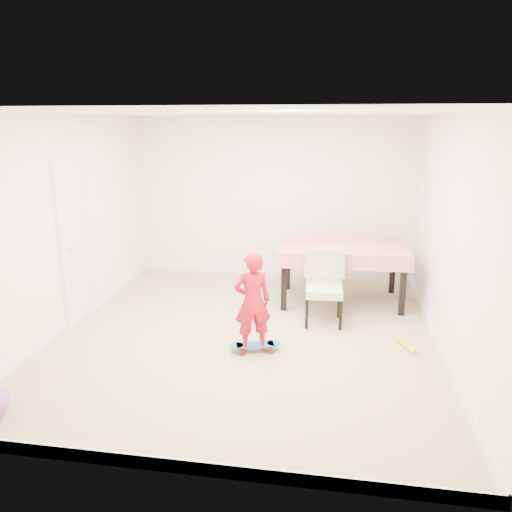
% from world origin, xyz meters
% --- Properties ---
extents(ground, '(5.00, 5.00, 0.00)m').
position_xyz_m(ground, '(0.00, 0.00, 0.00)').
color(ground, tan).
rests_on(ground, ground).
extents(ceiling, '(4.50, 5.00, 0.04)m').
position_xyz_m(ceiling, '(0.00, 0.00, 2.58)').
color(ceiling, white).
rests_on(ceiling, wall_back).
extents(wall_back, '(4.50, 0.04, 2.60)m').
position_xyz_m(wall_back, '(0.00, 2.48, 1.30)').
color(wall_back, white).
rests_on(wall_back, ground).
extents(wall_front, '(4.50, 0.04, 2.60)m').
position_xyz_m(wall_front, '(0.00, -2.48, 1.30)').
color(wall_front, white).
rests_on(wall_front, ground).
extents(wall_left, '(0.04, 5.00, 2.60)m').
position_xyz_m(wall_left, '(-2.23, 0.00, 1.30)').
color(wall_left, white).
rests_on(wall_left, ground).
extents(wall_right, '(0.04, 5.00, 2.60)m').
position_xyz_m(wall_right, '(2.23, 0.00, 1.30)').
color(wall_right, white).
rests_on(wall_right, ground).
extents(door, '(0.11, 0.94, 2.11)m').
position_xyz_m(door, '(-2.22, 0.30, 1.02)').
color(door, white).
rests_on(door, ground).
extents(baseboard_back, '(4.50, 0.02, 0.12)m').
position_xyz_m(baseboard_back, '(0.00, 2.49, 0.06)').
color(baseboard_back, white).
rests_on(baseboard_back, ground).
extents(baseboard_front, '(4.50, 0.02, 0.12)m').
position_xyz_m(baseboard_front, '(0.00, -2.49, 0.06)').
color(baseboard_front, white).
rests_on(baseboard_front, ground).
extents(baseboard_left, '(0.02, 5.00, 0.12)m').
position_xyz_m(baseboard_left, '(-2.24, 0.00, 0.06)').
color(baseboard_left, white).
rests_on(baseboard_left, ground).
extents(baseboard_right, '(0.02, 5.00, 0.12)m').
position_xyz_m(baseboard_right, '(2.24, 0.00, 0.06)').
color(baseboard_right, white).
rests_on(baseboard_right, ground).
extents(dining_table, '(1.82, 1.19, 0.84)m').
position_xyz_m(dining_table, '(1.13, 1.42, 0.42)').
color(dining_table, '#B01509').
rests_on(dining_table, ground).
extents(dining_chair, '(0.54, 0.62, 0.94)m').
position_xyz_m(dining_chair, '(0.92, 0.55, 0.47)').
color(dining_chair, beige).
rests_on(dining_chair, ground).
extents(skateboard, '(0.62, 0.37, 0.09)m').
position_xyz_m(skateboard, '(0.19, -0.40, 0.04)').
color(skateboard, blue).
rests_on(skateboard, ground).
extents(child, '(0.48, 0.40, 1.13)m').
position_xyz_m(child, '(0.16, -0.43, 0.56)').
color(child, red).
rests_on(child, ground).
extents(foam_toy, '(0.21, 0.39, 0.06)m').
position_xyz_m(foam_toy, '(1.89, -0.04, 0.03)').
color(foam_toy, yellow).
rests_on(foam_toy, ground).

